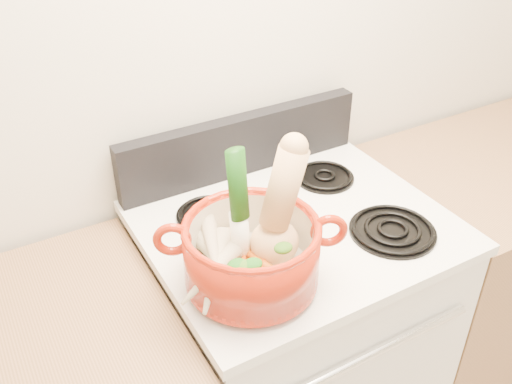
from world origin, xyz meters
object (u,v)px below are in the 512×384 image
leek (240,209)px  squash (275,209)px  dutch_oven (252,253)px  stove_body (290,348)px

leek → squash: bearing=-33.1°
dutch_oven → leek: 0.11m
stove_body → leek: bearing=-153.2°
dutch_oven → leek: (-0.01, 0.03, 0.10)m
dutch_oven → squash: 0.12m
dutch_oven → leek: size_ratio=1.01×
stove_body → dutch_oven: dutch_oven is taller
dutch_oven → squash: squash is taller
stove_body → dutch_oven: 0.64m
stove_body → leek: size_ratio=3.09×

